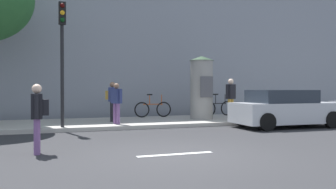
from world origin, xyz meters
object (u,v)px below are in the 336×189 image
object	(u,v)px
traffic_light	(62,44)
pedestrian_near_pole	(112,98)
pedestrian_with_bag	(231,95)
pedestrian_tallest	(116,100)
pedestrian_in_red_top	(38,113)
bicycle_leaning	(153,109)
parked_car_blue	(285,109)
poster_column	(202,87)
bicycle_upright	(218,108)

from	to	relation	value
traffic_light	pedestrian_near_pole	xyz separation A→B (m)	(2.03, 1.65, -1.93)
pedestrian_near_pole	pedestrian_with_bag	bearing A→B (deg)	-9.52
pedestrian_tallest	traffic_light	bearing A→B (deg)	-164.58
pedestrian_in_red_top	bicycle_leaning	world-z (taller)	pedestrian_in_red_top
parked_car_blue	pedestrian_tallest	bearing A→B (deg)	162.63
bicycle_leaning	parked_car_blue	size ratio (longest dim) A/B	0.43
poster_column	pedestrian_in_red_top	world-z (taller)	poster_column
pedestrian_with_bag	parked_car_blue	distance (m)	2.50
traffic_light	poster_column	distance (m)	6.31
poster_column	bicycle_leaning	world-z (taller)	poster_column
bicycle_leaning	bicycle_upright	size ratio (longest dim) A/B	1.01
poster_column	bicycle_leaning	xyz separation A→B (m)	(-1.73, 1.64, -1.02)
bicycle_leaning	bicycle_upright	bearing A→B (deg)	-4.86
pedestrian_in_red_top	pedestrian_with_bag	world-z (taller)	pedestrian_with_bag
bicycle_upright	pedestrian_with_bag	bearing A→B (deg)	-102.76
traffic_light	parked_car_blue	world-z (taller)	traffic_light
pedestrian_in_red_top	pedestrian_tallest	bearing A→B (deg)	59.60
poster_column	parked_car_blue	xyz separation A→B (m)	(2.19, -2.85, -0.86)
bicycle_upright	poster_column	bearing A→B (deg)	-138.47
bicycle_upright	pedestrian_near_pole	bearing A→B (deg)	-167.82
pedestrian_near_pole	bicycle_upright	xyz separation A→B (m)	(5.47, 1.18, -0.57)
traffic_light	pedestrian_with_bag	bearing A→B (deg)	6.55
bicycle_leaning	pedestrian_near_pole	bearing A→B (deg)	-146.47
traffic_light	pedestrian_in_red_top	size ratio (longest dim) A/B	2.69
pedestrian_in_red_top	traffic_light	bearing A→B (deg)	79.55
pedestrian_near_pole	bicycle_leaning	xyz separation A→B (m)	(2.20, 1.46, -0.57)
traffic_light	parked_car_blue	xyz separation A→B (m)	(8.15, -1.38, -2.34)
bicycle_leaning	poster_column	bearing A→B (deg)	-43.45
bicycle_upright	pedestrian_in_red_top	bearing A→B (deg)	-139.83
poster_column	pedestrian_with_bag	world-z (taller)	poster_column
pedestrian_in_red_top	parked_car_blue	world-z (taller)	pedestrian_in_red_top
poster_column	bicycle_leaning	size ratio (longest dim) A/B	1.57
traffic_light	pedestrian_tallest	xyz separation A→B (m)	(1.99, 0.55, -1.99)
pedestrian_near_pole	parked_car_blue	size ratio (longest dim) A/B	0.39
pedestrian_tallest	pedestrian_in_red_top	bearing A→B (deg)	-120.40
pedestrian_in_red_top	parked_car_blue	xyz separation A→B (m)	(8.92, 2.77, -0.24)
pedestrian_near_pole	pedestrian_tallest	distance (m)	1.10
poster_column	parked_car_blue	world-z (taller)	poster_column
bicycle_upright	traffic_light	bearing A→B (deg)	-159.33
pedestrian_in_red_top	pedestrian_with_bag	size ratio (longest dim) A/B	0.90
pedestrian_in_red_top	bicycle_upright	xyz separation A→B (m)	(8.26, 6.97, -0.40)
traffic_light	bicycle_upright	size ratio (longest dim) A/B	2.44
traffic_light	bicycle_upright	world-z (taller)	traffic_light
bicycle_leaning	pedestrian_in_red_top	bearing A→B (deg)	-124.54
pedestrian_in_red_top	bicycle_leaning	distance (m)	8.81
pedestrian_with_bag	pedestrian_tallest	size ratio (longest dim) A/B	1.14
pedestrian_tallest	bicycle_upright	distance (m)	5.98
bicycle_upright	parked_car_blue	xyz separation A→B (m)	(0.65, -4.21, 0.16)
poster_column	bicycle_leaning	bearing A→B (deg)	136.55
pedestrian_with_bag	parked_car_blue	xyz separation A→B (m)	(1.11, -2.19, -0.49)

